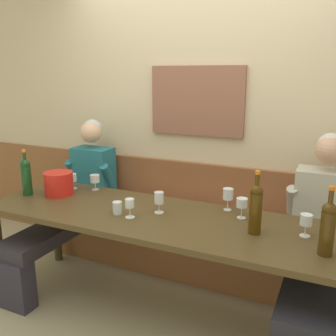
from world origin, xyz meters
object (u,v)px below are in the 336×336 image
(person_center_right_seat, at_px, (73,199))
(wine_glass_center_front, at_px, (159,198))
(wall_bench, at_px, (192,242))
(wine_glass_near_bucket, at_px, (242,203))
(dining_table, at_px, (159,226))
(person_right_seat, at_px, (320,240))
(wine_glass_mid_left, at_px, (306,221))
(wine_glass_mid_right, at_px, (130,204))
(wine_glass_center_rear, at_px, (73,178))
(ice_bucket, at_px, (59,183))
(wine_glass_by_bottle, at_px, (95,179))
(wine_bottle_clear_water, at_px, (328,227))
(wine_bottle_amber_mid, at_px, (256,207))
(water_tumbler_center, at_px, (117,208))
(wine_bottle_green_tall, at_px, (26,176))
(wine_glass_left_end, at_px, (228,195))

(person_center_right_seat, distance_m, wine_glass_center_front, 1.03)
(wall_bench, relative_size, person_center_right_seat, 2.22)
(wine_glass_center_front, relative_size, wine_glass_near_bucket, 1.08)
(dining_table, distance_m, person_right_seat, 1.07)
(wine_glass_mid_left, bearing_deg, wine_glass_mid_right, -170.70)
(dining_table, xyz_separation_m, wine_glass_mid_right, (-0.16, -0.11, 0.17))
(wine_glass_center_rear, distance_m, wine_glass_near_bucket, 1.45)
(ice_bucket, relative_size, wine_glass_center_front, 1.51)
(person_center_right_seat, relative_size, wine_glass_by_bottle, 10.05)
(wall_bench, height_order, wine_bottle_clear_water, wine_bottle_clear_water)
(dining_table, height_order, wine_glass_near_bucket, wine_glass_near_bucket)
(wine_bottle_clear_water, distance_m, wine_glass_by_bottle, 1.85)
(ice_bucket, relative_size, wine_glass_by_bottle, 1.77)
(wine_bottle_amber_mid, xyz_separation_m, wine_glass_center_rear, (-1.58, 0.27, -0.08))
(wall_bench, relative_size, water_tumbler_center, 33.36)
(wine_bottle_green_tall, height_order, wine_glass_center_front, wine_bottle_green_tall)
(wine_glass_mid_left, bearing_deg, water_tumbler_center, -172.72)
(person_right_seat, relative_size, wine_glass_by_bottle, 10.12)
(wine_bottle_green_tall, bearing_deg, wine_glass_center_rear, 51.95)
(person_center_right_seat, height_order, person_right_seat, person_right_seat)
(wine_bottle_green_tall, xyz_separation_m, wine_bottle_clear_water, (2.21, -0.10, 0.00))
(dining_table, xyz_separation_m, ice_bucket, (-0.93, 0.08, 0.17))
(ice_bucket, height_order, wine_bottle_clear_water, wine_bottle_clear_water)
(wine_glass_center_rear, xyz_separation_m, wine_glass_left_end, (1.32, 0.05, 0.02))
(dining_table, relative_size, wine_bottle_amber_mid, 6.54)
(wine_glass_center_rear, bearing_deg, wine_glass_by_bottle, 15.69)
(wine_bottle_amber_mid, height_order, wine_glass_center_front, wine_bottle_amber_mid)
(wine_glass_center_rear, distance_m, water_tumbler_center, 0.73)
(wine_bottle_green_tall, xyz_separation_m, wine_glass_near_bucket, (1.67, 0.23, -0.06))
(wine_glass_mid_left, bearing_deg, wall_bench, 148.22)
(water_tumbler_center, bearing_deg, ice_bucket, 165.65)
(wine_glass_center_front, distance_m, wine_glass_by_bottle, 0.76)
(wine_glass_left_end, xyz_separation_m, water_tumbler_center, (-0.67, -0.39, -0.07))
(wine_bottle_green_tall, distance_m, wine_bottle_clear_water, 2.21)
(wine_bottle_green_tall, relative_size, wine_bottle_amber_mid, 0.94)
(wall_bench, height_order, wine_glass_center_front, wall_bench)
(ice_bucket, xyz_separation_m, wine_bottle_amber_mid, (1.58, -0.10, 0.08))
(person_right_seat, xyz_separation_m, wine_glass_mid_right, (-1.18, -0.44, 0.22))
(wine_glass_left_end, height_order, water_tumbler_center, wine_glass_left_end)
(dining_table, xyz_separation_m, wine_bottle_amber_mid, (0.65, -0.02, 0.24))
(water_tumbler_center, bearing_deg, wine_bottle_amber_mid, 4.37)
(wine_glass_mid_right, bearing_deg, ice_bucket, 165.96)
(person_center_right_seat, relative_size, wine_bottle_amber_mid, 3.29)
(wine_bottle_green_tall, distance_m, wine_glass_near_bucket, 1.69)
(wine_glass_near_bucket, xyz_separation_m, wine_glass_left_end, (-0.13, 0.11, 0.01))
(wine_bottle_green_tall, height_order, wine_glass_near_bucket, wine_bottle_green_tall)
(dining_table, bearing_deg, wine_glass_left_end, 37.24)
(person_right_seat, height_order, wine_glass_center_front, person_right_seat)
(wine_glass_near_bucket, relative_size, water_tumbler_center, 1.62)
(person_center_right_seat, distance_m, wine_glass_left_end, 1.41)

